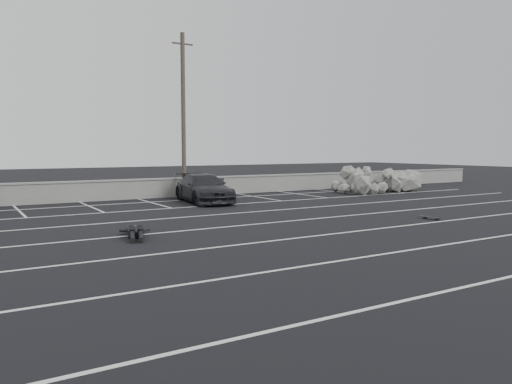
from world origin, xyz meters
TOP-DOWN VIEW (x-y plane):
  - ground at (0.00, 0.00)m, footprint 120.00×120.00m
  - seawall at (0.00, 14.00)m, footprint 50.00×0.45m
  - stall_lines at (-0.08, 4.41)m, footprint 36.00×20.05m
  - car_right at (0.32, 10.57)m, footprint 2.53×5.05m
  - utility_pole at (0.39, 13.20)m, footprint 1.18×0.24m
  - trash_bin at (2.39, 13.03)m, footprint 0.69×0.69m
  - riprap_pile at (12.26, 10.04)m, footprint 5.34×3.64m
  - person at (-5.64, 2.93)m, footprint 2.27×2.99m
  - skateboard at (5.06, 0.57)m, footprint 0.28×0.78m

SIDE VIEW (x-z plane):
  - ground at x=0.00m, z-range 0.00..0.00m
  - stall_lines at x=-0.08m, z-range 0.00..0.01m
  - skateboard at x=5.06m, z-range 0.03..0.12m
  - person at x=-5.64m, z-range 0.00..0.50m
  - riprap_pile at x=12.26m, z-range -0.13..1.10m
  - trash_bin at x=2.39m, z-range 0.01..1.04m
  - seawall at x=0.00m, z-range 0.02..1.08m
  - car_right at x=0.32m, z-range 0.00..1.41m
  - utility_pole at x=0.39m, z-range 0.06..8.88m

